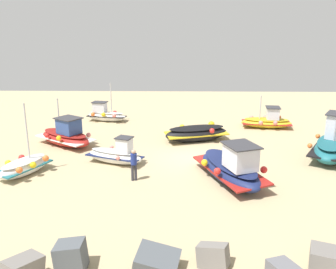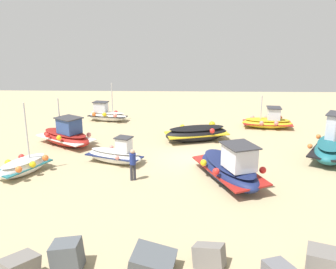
# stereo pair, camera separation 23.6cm
# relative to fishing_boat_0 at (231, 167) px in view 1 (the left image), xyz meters

# --- Properties ---
(ground_plane) EXTENTS (47.42, 47.42, 0.00)m
(ground_plane) POSITION_rel_fishing_boat_0_xyz_m (1.76, -3.20, -0.71)
(ground_plane) COLOR tan
(fishing_boat_0) EXTENTS (3.59, 5.50, 2.24)m
(fishing_boat_0) POSITION_rel_fishing_boat_0_xyz_m (0.00, 0.00, 0.00)
(fishing_boat_0) COLOR navy
(fishing_boat_0) RESTS_ON ground_plane
(fishing_boat_1) EXTENTS (3.56, 2.32, 1.65)m
(fishing_boat_1) POSITION_rel_fishing_boat_0_xyz_m (6.19, -2.38, -0.20)
(fishing_boat_1) COLOR white
(fishing_boat_1) RESTS_ON ground_plane
(fishing_boat_2) EXTENTS (4.17, 5.11, 3.66)m
(fishing_boat_2) POSITION_rel_fishing_boat_0_xyz_m (-6.53, -3.50, 0.11)
(fishing_boat_2) COLOR #1E6670
(fishing_boat_2) RESTS_ON ground_plane
(fishing_boat_3) EXTENTS (3.95, 2.33, 2.50)m
(fishing_boat_3) POSITION_rel_fishing_boat_0_xyz_m (-4.27, -10.42, -0.20)
(fishing_boat_3) COLOR gold
(fishing_boat_3) RESTS_ON ground_plane
(fishing_boat_4) EXTENTS (4.62, 2.70, 1.10)m
(fishing_boat_4) POSITION_rel_fishing_boat_0_xyz_m (1.37, -6.77, -0.16)
(fishing_boat_4) COLOR black
(fishing_boat_4) RESTS_ON ground_plane
(fishing_boat_5) EXTENTS (4.44, 3.80, 3.05)m
(fishing_boat_5) POSITION_rel_fishing_boat_0_xyz_m (9.98, -5.65, -0.07)
(fishing_boat_5) COLOR maroon
(fishing_boat_5) RESTS_ON ground_plane
(fishing_boat_6) EXTENTS (2.42, 3.28, 3.81)m
(fishing_boat_6) POSITION_rel_fishing_boat_0_xyz_m (10.72, -0.58, -0.25)
(fishing_boat_6) COLOR white
(fishing_boat_6) RESTS_ON ground_plane
(fishing_boat_7) EXTENTS (3.44, 1.94, 3.21)m
(fishing_boat_7) POSITION_rel_fishing_boat_0_xyz_m (8.56, -12.17, -0.15)
(fishing_boat_7) COLOR white
(fishing_boat_7) RESTS_ON ground_plane
(person_walking) EXTENTS (0.32, 0.32, 1.64)m
(person_walking) POSITION_rel_fishing_boat_0_xyz_m (4.88, 0.07, 0.24)
(person_walking) COLOR #2D2D38
(person_walking) RESTS_ON ground_plane
(breakwater_rocks) EXTENTS (16.88, 2.90, 1.31)m
(breakwater_rocks) POSITION_rel_fishing_boat_0_xyz_m (1.58, 7.46, -0.29)
(breakwater_rocks) COLOR slate
(breakwater_rocks) RESTS_ON ground_plane
(mooring_buoy_0) EXTENTS (0.48, 0.48, 0.64)m
(mooring_buoy_0) POSITION_rel_fishing_boat_0_xyz_m (0.09, -9.76, -0.31)
(mooring_buoy_0) COLOR #3F3F42
(mooring_buoy_0) RESTS_ON ground_plane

